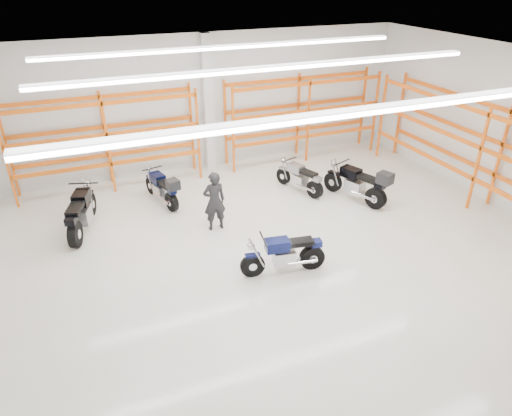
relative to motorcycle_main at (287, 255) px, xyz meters
name	(u,v)px	position (x,y,z in m)	size (l,w,h in m)	color
ground	(280,251)	(0.22, 0.84, -0.46)	(14.00, 14.00, 0.00)	beige
room_shell	(283,124)	(0.22, 0.86, 2.82)	(14.02, 12.02, 4.51)	white
motorcycle_main	(287,255)	(0.00, 0.00, 0.00)	(2.01, 0.72, 0.99)	black
motorcycle_back_a	(81,214)	(-4.27, 3.69, 0.07)	(1.03, 2.27, 1.15)	black
motorcycle_back_b	(163,189)	(-1.92, 4.46, 0.04)	(0.84, 2.01, 1.04)	black
motorcycle_back_c	(301,179)	(2.25, 3.69, -0.02)	(0.86, 1.84, 0.94)	black
motorcycle_back_d	(360,184)	(3.56, 2.41, 0.10)	(1.13, 2.23, 1.19)	black
standing_man	(214,201)	(-0.93, 2.51, 0.37)	(0.61, 0.40, 1.66)	black
structural_column	(208,104)	(0.22, 6.66, 1.79)	(0.32, 0.32, 4.50)	white
pallet_racking_back_left	(106,133)	(-3.18, 6.32, 1.32)	(5.67, 0.87, 3.00)	orange
pallet_racking_back_right	(303,110)	(3.62, 6.32, 1.32)	(5.67, 0.87, 3.00)	orange
pallet_racking_side	(492,148)	(6.70, 0.84, 1.35)	(0.87, 9.07, 3.00)	orange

